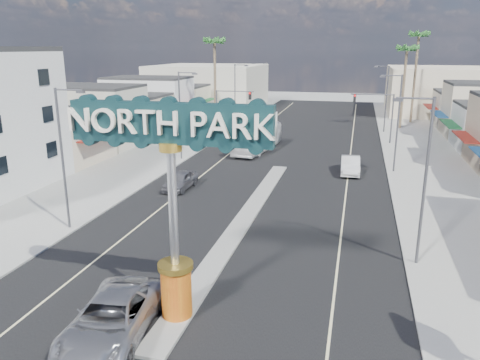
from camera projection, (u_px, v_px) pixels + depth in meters
The scene contains 24 objects.
ground at pixel (282, 166), 46.43m from camera, with size 160.00×160.00×0.00m, color gray.
road at pixel (282, 166), 46.43m from camera, with size 20.00×120.00×0.01m, color black.
median_island at pixel (243, 221), 31.48m from camera, with size 1.30×30.00×0.16m, color gray.
sidewalk_left at pixel (152, 157), 49.71m from camera, with size 8.00×120.00×0.12m, color gray.
sidewalk_right at pixel (432, 174), 43.11m from camera, with size 8.00×120.00×0.12m, color gray.
storefront_row_left at pixel (123, 111), 63.39m from camera, with size 12.00×42.00×6.00m, color beige.
backdrop_far_left at pixel (209, 86), 92.49m from camera, with size 20.00×20.00×8.00m, color #B7B29E.
backdrop_far_right at pixel (447, 91), 82.11m from camera, with size 20.00×20.00×8.00m, color beige.
gateway_sign at pixel (172, 187), 18.68m from camera, with size 8.20×1.50×9.15m.
traffic_signal_left at pixel (230, 104), 60.48m from camera, with size 5.09×0.45×6.00m.
traffic_signal_right at pixel (377, 108), 56.14m from camera, with size 5.09×0.45×6.00m.
streetlight_l_near at pixel (64, 152), 28.85m from camera, with size 2.03×0.22×9.00m.
streetlight_l_mid at pixel (181, 111), 47.50m from camera, with size 2.03×0.22×9.00m.
streetlight_l_far at pixel (236, 92), 68.02m from camera, with size 2.03×0.22×9.00m.
streetlight_r_near at pixel (422, 174), 23.93m from camera, with size 2.03×0.22×9.00m.
streetlight_r_mid at pixel (396, 119), 42.58m from camera, with size 2.03×0.22×9.00m.
streetlight_r_far at pixel (385, 95), 63.10m from camera, with size 2.03×0.22×9.00m.
palm_left_far at pixel (214, 46), 65.00m from camera, with size 2.60×2.60×13.10m.
palm_right_mid at pixel (407, 53), 64.71m from camera, with size 2.60×2.60×12.10m.
palm_right_far at pixel (419, 40), 69.35m from camera, with size 2.60×2.60×14.10m.
suv_left at pixel (112, 318), 18.71m from camera, with size 2.88×6.25×1.74m, color #AAAAAF.
car_parked_left at pixel (180, 180), 38.61m from camera, with size 1.76×4.38×1.49m, color slate.
car_parked_right at pixel (350, 165), 43.38m from camera, with size 1.69×4.83×1.59m, color silver.
city_bus at pixel (258, 138), 52.68m from camera, with size 2.45×10.47×2.92m, color silver.
Camera 1 is at (7.02, -14.69, 11.32)m, focal length 35.00 mm.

